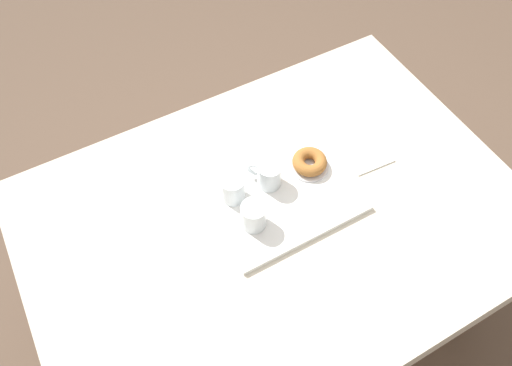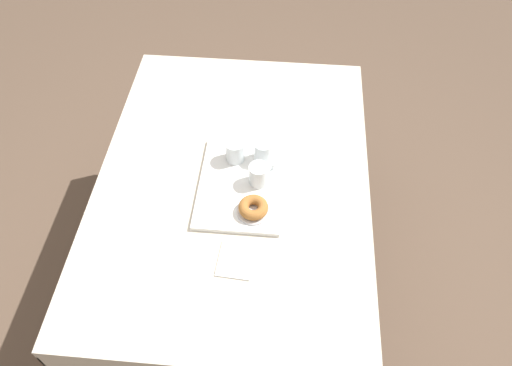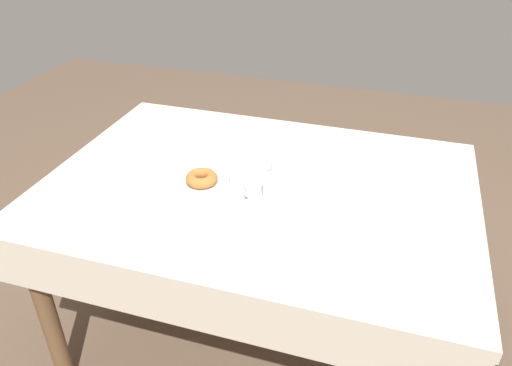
% 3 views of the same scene
% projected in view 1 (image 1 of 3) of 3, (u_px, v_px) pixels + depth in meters
% --- Properties ---
extents(ground_plane, '(6.00, 6.00, 0.00)m').
position_uv_depth(ground_plane, '(271.00, 303.00, 2.08)').
color(ground_plane, brown).
extents(dining_table, '(1.47, 1.05, 0.76)m').
position_uv_depth(dining_table, '(276.00, 228.00, 1.52)').
color(dining_table, beige).
rests_on(dining_table, ground).
extents(serving_tray, '(0.44, 0.32, 0.02)m').
position_uv_depth(serving_tray, '(283.00, 199.00, 1.47)').
color(serving_tray, white).
rests_on(serving_tray, dining_table).
extents(tea_mug_left, '(0.09, 0.10, 0.09)m').
position_uv_depth(tea_mug_left, '(269.00, 175.00, 1.46)').
color(tea_mug_left, white).
rests_on(tea_mug_left, serving_tray).
extents(water_glass_near, '(0.07, 0.07, 0.09)m').
position_uv_depth(water_glass_near, '(253.00, 216.00, 1.38)').
color(water_glass_near, white).
rests_on(water_glass_near, serving_tray).
extents(water_glass_far, '(0.07, 0.07, 0.09)m').
position_uv_depth(water_glass_far, '(233.00, 189.00, 1.43)').
color(water_glass_far, white).
rests_on(water_glass_far, serving_tray).
extents(donut_plate_left, '(0.12, 0.12, 0.01)m').
position_uv_depth(donut_plate_left, '(309.00, 166.00, 1.53)').
color(donut_plate_left, silver).
rests_on(donut_plate_left, serving_tray).
extents(sugar_donut_left, '(0.11, 0.11, 0.04)m').
position_uv_depth(sugar_donut_left, '(310.00, 162.00, 1.51)').
color(sugar_donut_left, '#A3662D').
rests_on(sugar_donut_left, donut_plate_left).
extents(paper_napkin, '(0.15, 0.13, 0.01)m').
position_uv_depth(paper_napkin, '(367.00, 155.00, 1.57)').
color(paper_napkin, white).
rests_on(paper_napkin, dining_table).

